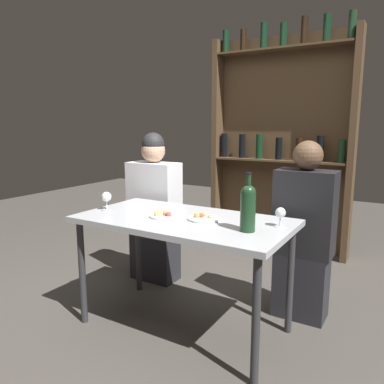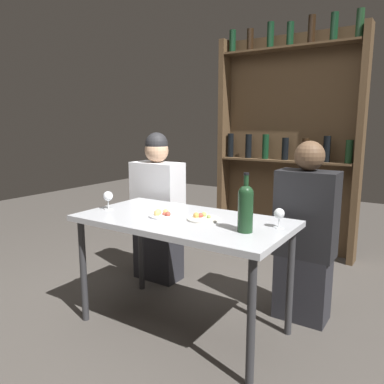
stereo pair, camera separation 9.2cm
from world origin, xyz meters
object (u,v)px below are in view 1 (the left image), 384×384
food_plate_0 (164,215)px  wine_bottle (248,206)px  seated_person_left (154,211)px  wine_glass_1 (280,214)px  wine_glass_0 (106,197)px  seated_person_right (303,237)px  food_plate_1 (204,218)px

food_plate_0 → wine_bottle: bearing=-2.7°
food_plate_0 → seated_person_left: seated_person_left is taller
wine_glass_1 → food_plate_0: wine_glass_1 is taller
wine_glass_0 → seated_person_right: bearing=27.5°
wine_glass_1 → seated_person_right: 0.49m
wine_glass_0 → food_plate_0: 0.46m
seated_person_left → wine_glass_1: bearing=-19.3°
wine_glass_1 → food_plate_1: bearing=-169.4°
wine_glass_0 → food_plate_1: wine_glass_0 is taller
wine_glass_1 → seated_person_right: seated_person_right is taller
wine_glass_0 → wine_glass_1: (1.16, 0.19, -0.01)m
food_plate_0 → seated_person_right: 0.96m
wine_bottle → wine_glass_0: wine_bottle is taller
wine_bottle → wine_glass_0: 1.03m
wine_glass_1 → seated_person_left: size_ratio=0.09×
wine_glass_1 → seated_person_left: 1.31m
wine_bottle → seated_person_left: bearing=150.8°
seated_person_right → seated_person_left: bearing=180.0°
wine_glass_0 → food_plate_1: (0.70, 0.11, -0.08)m
wine_glass_1 → food_plate_0: size_ratio=0.58×
seated_person_left → seated_person_right: size_ratio=1.03×
seated_person_right → food_plate_1: bearing=-133.8°
wine_glass_0 → wine_glass_1: bearing=9.5°
seated_person_right → wine_glass_1: bearing=-94.5°
wine_glass_0 → food_plate_1: bearing=8.8°
wine_glass_1 → food_plate_1: (-0.46, -0.09, -0.07)m
wine_glass_1 → wine_glass_0: bearing=-170.5°
wine_bottle → seated_person_left: (-1.09, 0.61, -0.28)m
wine_bottle → wine_glass_0: bearing=-179.4°
wine_glass_1 → seated_person_right: size_ratio=0.09×
wine_glass_1 → seated_person_right: bearing=85.5°
food_plate_1 → seated_person_right: seated_person_right is taller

